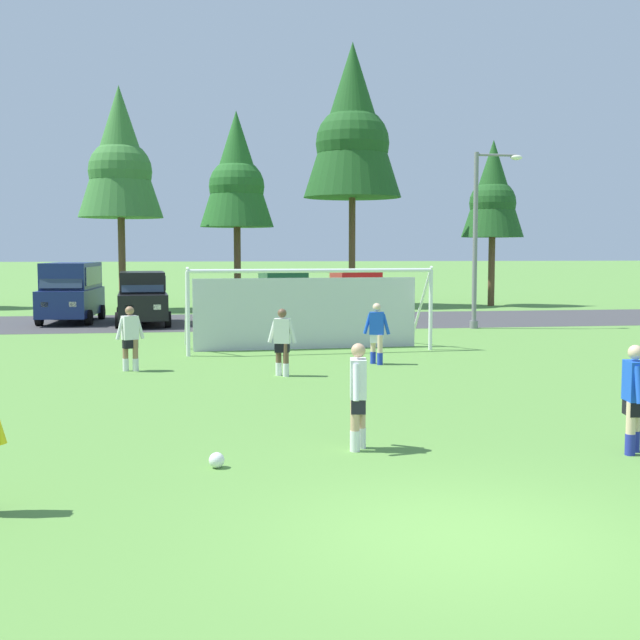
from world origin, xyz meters
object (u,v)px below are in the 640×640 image
(soccer_ball, at_px, (217,460))
(player_winger_right, at_px, (377,334))
(player_midfield_center, at_px, (634,399))
(parked_car_slot_center_right, at_px, (356,294))
(player_winger_left, at_px, (130,339))
(player_defender_far, at_px, (282,342))
(parked_car_slot_far_left, at_px, (72,291))
(player_striker_near, at_px, (358,397))
(parked_car_slot_left, at_px, (143,298))
(parked_car_slot_center, at_px, (283,295))
(street_lamp, at_px, (480,238))
(parked_car_slot_center_left, at_px, (232,302))
(soccer_goal, at_px, (308,308))

(soccer_ball, xyz_separation_m, player_winger_right, (4.42, 9.82, 0.71))
(player_midfield_center, xyz_separation_m, parked_car_slot_center_right, (0.30, 23.70, 0.29))
(player_winger_left, relative_size, parked_car_slot_center_right, 0.35)
(player_defender_far, distance_m, player_winger_right, 3.17)
(player_defender_far, bearing_deg, parked_car_slot_far_left, 114.80)
(player_striker_near, xyz_separation_m, player_winger_right, (2.26, 9.09, 0.00))
(parked_car_slot_left, relative_size, parked_car_slot_center, 1.01)
(player_winger_right, xyz_separation_m, parked_car_slot_center, (-1.12, 13.93, 0.29))
(player_winger_left, relative_size, street_lamp, 0.24)
(soccer_ball, height_order, parked_car_slot_center_left, parked_car_slot_center_left)
(parked_car_slot_center_left, bearing_deg, street_lamp, -20.71)
(parked_car_slot_center_right, bearing_deg, player_striker_near, -100.72)
(player_winger_left, bearing_deg, soccer_goal, 36.51)
(player_striker_near, height_order, parked_car_slot_far_left, parked_car_slot_far_left)
(parked_car_slot_center, distance_m, parked_car_slot_center_right, 3.19)
(soccer_ball, xyz_separation_m, parked_car_slot_left, (-2.59, 22.54, 1.00))
(soccer_ball, bearing_deg, parked_car_slot_center, 82.09)
(soccer_goal, height_order, parked_car_slot_center_right, soccer_goal)
(player_striker_near, bearing_deg, player_defender_far, 93.32)
(player_striker_near, height_order, parked_car_slot_center_right, parked_car_slot_center_right)
(player_defender_far, relative_size, street_lamp, 0.24)
(player_midfield_center, distance_m, parked_car_slot_center, 24.01)
(player_striker_near, xyz_separation_m, player_defender_far, (-0.43, 7.42, 0.00))
(parked_car_slot_center_left, bearing_deg, parked_car_slot_center, 26.33)
(parked_car_slot_left, bearing_deg, player_defender_far, -73.29)
(player_defender_far, xyz_separation_m, parked_car_slot_left, (-4.32, 14.39, 0.29))
(player_defender_far, relative_size, parked_car_slot_center_right, 0.35)
(soccer_ball, distance_m, parked_car_slot_center_left, 22.66)
(soccer_goal, xyz_separation_m, player_defender_far, (-1.29, -5.07, -0.47))
(parked_car_slot_left, bearing_deg, soccer_goal, -58.96)
(soccer_ball, distance_m, soccer_goal, 13.61)
(parked_car_slot_far_left, distance_m, parked_car_slot_left, 3.43)
(parked_car_slot_far_left, bearing_deg, player_midfield_center, -63.93)
(street_lamp, bearing_deg, player_defender_far, -128.84)
(soccer_goal, height_order, player_defender_far, soccer_goal)
(parked_car_slot_center_right, bearing_deg, street_lamp, -48.78)
(street_lamp, bearing_deg, player_midfield_center, -102.68)
(player_winger_left, xyz_separation_m, player_winger_right, (6.41, 0.30, 0.00))
(player_winger_right, bearing_deg, street_lamp, 56.64)
(parked_car_slot_center_left, relative_size, parked_car_slot_center, 0.92)
(player_striker_near, distance_m, player_midfield_center, 4.11)
(player_midfield_center, height_order, player_winger_right, same)
(player_striker_near, xyz_separation_m, player_midfield_center, (4.03, -0.81, 0.00))
(soccer_ball, relative_size, parked_car_slot_center_right, 0.05)
(player_defender_far, bearing_deg, soccer_ball, -101.94)
(player_striker_near, bearing_deg, street_lamp, 65.52)
(player_winger_right, distance_m, street_lamp, 11.37)
(parked_car_slot_center_left, bearing_deg, soccer_ball, -92.59)
(parked_car_slot_far_left, relative_size, parked_car_slot_center, 1.04)
(player_winger_right, relative_size, parked_car_slot_left, 0.35)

